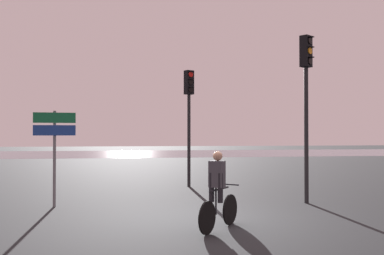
# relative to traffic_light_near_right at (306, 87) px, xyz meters

# --- Properties ---
(ground_plane) EXTENTS (120.00, 120.00, 0.00)m
(ground_plane) POSITION_rel_traffic_light_near_right_xyz_m (-3.34, -1.79, -3.31)
(ground_plane) COLOR black
(water_strip) EXTENTS (80.00, 16.00, 0.01)m
(water_strip) POSITION_rel_traffic_light_near_right_xyz_m (-3.34, 31.99, -3.31)
(water_strip) COLOR slate
(water_strip) RESTS_ON ground
(traffic_light_near_right) EXTENTS (0.40, 0.42, 4.79)m
(traffic_light_near_right) POSITION_rel_traffic_light_near_right_xyz_m (0.00, 0.00, 0.00)
(traffic_light_near_right) COLOR black
(traffic_light_near_right) RESTS_ON ground
(traffic_light_center) EXTENTS (0.39, 0.41, 4.37)m
(traffic_light_center) POSITION_rel_traffic_light_near_right_xyz_m (-2.79, 4.30, -0.27)
(traffic_light_center) COLOR black
(traffic_light_center) RESTS_ON ground
(direction_sign_post) EXTENTS (1.10, 0.17, 2.60)m
(direction_sign_post) POSITION_rel_traffic_light_near_right_xyz_m (-7.02, 0.34, -1.52)
(direction_sign_post) COLOR slate
(direction_sign_post) RESTS_ON ground
(cyclist) EXTENTS (1.10, 1.36, 1.62)m
(cyclist) POSITION_rel_traffic_light_near_right_xyz_m (-3.22, -3.00, -2.49)
(cyclist) COLOR black
(cyclist) RESTS_ON ground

